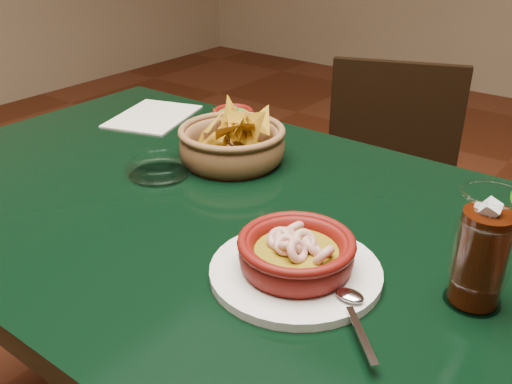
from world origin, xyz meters
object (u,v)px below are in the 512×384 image
Objects in this scene: dining_chair at (384,203)px; chip_basket at (232,143)px; dining_table at (202,245)px; cola_drink at (482,250)px; shrimp_plate at (296,257)px.

chip_basket is (-0.09, -0.54, 0.33)m from dining_chair.
chip_basket is (-0.05, 0.15, 0.14)m from dining_table.
dining_table is 1.45× the size of dining_chair.
dining_table is 4.98× the size of chip_basket.
cola_drink is at bearing -0.46° from dining_table.
dining_table is 0.31m from shrimp_plate.
chip_basket reaches higher than dining_chair.
dining_chair is 0.91m from cola_drink.
shrimp_plate is at bearing -156.68° from cola_drink.
dining_table is at bearing -93.43° from dining_chair.
dining_chair is at bearing 121.85° from cola_drink.
cola_drink is (0.53, -0.16, 0.04)m from chip_basket.
chip_basket is 0.55m from cola_drink.
dining_table is 0.51m from cola_drink.
chip_basket is at bearing -99.75° from dining_chair.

